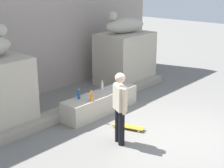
% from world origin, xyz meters
% --- Properties ---
extents(ground_plane, '(40.00, 40.00, 0.00)m').
position_xyz_m(ground_plane, '(0.00, 0.00, 0.00)').
color(ground_plane, slate).
extents(facade_wall, '(10.70, 0.60, 5.24)m').
position_xyz_m(facade_wall, '(0.00, 5.24, 2.62)').
color(facade_wall, '#AB9D91').
rests_on(facade_wall, ground_plane).
extents(pedestal_right, '(1.88, 1.38, 1.79)m').
position_xyz_m(pedestal_right, '(2.60, 3.65, 0.89)').
color(pedestal_right, '#B7AD99').
rests_on(pedestal_right, ground_plane).
extents(statue_reclining_right, '(1.68, 0.86, 0.78)m').
position_xyz_m(statue_reclining_right, '(2.56, 3.66, 2.07)').
color(statue_reclining_right, '#BEB7A3').
rests_on(statue_reclining_right, pedestal_right).
extents(ledge_block, '(2.47, 0.62, 0.56)m').
position_xyz_m(ledge_block, '(0.00, 2.41, 0.28)').
color(ledge_block, '#B7AD99').
rests_on(ledge_block, ground_plane).
extents(skater, '(0.34, 0.49, 1.67)m').
position_xyz_m(skater, '(-1.07, 0.82, 0.92)').
color(skater, black).
rests_on(skater, ground_plane).
extents(skateboard, '(0.43, 0.82, 0.08)m').
position_xyz_m(skateboard, '(-0.36, 1.14, 0.06)').
color(skateboard, gold).
rests_on(skateboard, ground_plane).
extents(bottle_blue, '(0.08, 0.08, 0.28)m').
position_xyz_m(bottle_blue, '(-0.71, 2.53, 0.68)').
color(bottle_blue, '#194C99').
rests_on(bottle_blue, ledge_block).
extents(bottle_clear, '(0.08, 0.08, 0.28)m').
position_xyz_m(bottle_clear, '(0.26, 2.59, 0.67)').
color(bottle_clear, silver).
rests_on(bottle_clear, ledge_block).
extents(bottle_orange, '(0.07, 0.07, 0.28)m').
position_xyz_m(bottle_orange, '(-0.60, 2.18, 0.68)').
color(bottle_orange, orange).
rests_on(bottle_orange, ledge_block).
extents(stair_step, '(7.07, 0.50, 0.22)m').
position_xyz_m(stair_step, '(0.00, 2.94, 0.11)').
color(stair_step, gray).
rests_on(stair_step, ground_plane).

